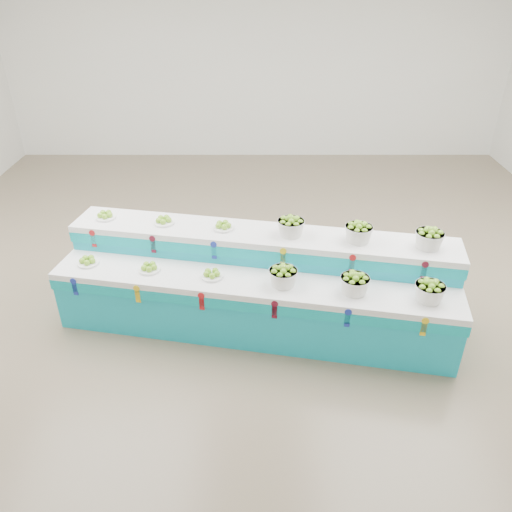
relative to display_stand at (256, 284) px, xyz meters
name	(u,v)px	position (x,y,z in m)	size (l,w,h in m)	color
ground	(258,284)	(0.02, 0.76, -0.51)	(10.00, 10.00, 0.00)	#766451
back_wall	(257,56)	(0.02, 5.76, 1.49)	(10.00, 10.00, 0.00)	silver
display_stand	(256,284)	(0.00, 0.00, 0.00)	(4.33, 1.11, 1.02)	#14A9C1
plate_lower_left	(88,260)	(-1.85, 0.08, 0.26)	(0.24, 0.24, 0.09)	white
plate_lower_mid	(149,267)	(-1.15, -0.05, 0.26)	(0.24, 0.24, 0.09)	white
plate_lower_right	(212,273)	(-0.47, -0.18, 0.26)	(0.24, 0.24, 0.09)	white
basket_lower_left	(283,276)	(0.28, -0.33, 0.32)	(0.29, 0.29, 0.21)	silver
basket_lower_mid	(355,283)	(0.99, -0.46, 0.32)	(0.29, 0.29, 0.21)	silver
basket_lower_right	(430,291)	(1.69, -0.60, 0.32)	(0.29, 0.29, 0.21)	silver
plate_upper_left	(105,215)	(-1.75, 0.61, 0.56)	(0.24, 0.24, 0.09)	white
plate_upper_mid	(164,220)	(-1.05, 0.47, 0.56)	(0.24, 0.24, 0.09)	white
plate_upper_right	(223,225)	(-0.36, 0.34, 0.56)	(0.24, 0.24, 0.09)	white
basket_upper_left	(291,226)	(0.38, 0.20, 0.62)	(0.29, 0.29, 0.21)	silver
basket_upper_mid	(359,232)	(1.09, 0.07, 0.62)	(0.29, 0.29, 0.21)	silver
basket_upper_right	(429,238)	(1.79, -0.07, 0.62)	(0.29, 0.29, 0.21)	silver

